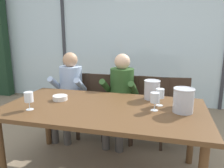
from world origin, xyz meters
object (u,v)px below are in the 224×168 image
person_pale_blue_shirt (69,89)px  wine_glass_center_pour (155,98)px  chair_center (122,102)px  chair_left_of_center (96,100)px  ice_bucket_secondary (152,89)px  ice_bucket_primary (183,100)px  wine_glass_by_right_taster (29,98)px  tasting_bowl (60,98)px  chair_near_curtain (74,98)px  person_olive_shirt (120,92)px  dining_table (103,114)px  chair_near_window_right (175,106)px  wine_glass_near_bucket (178,94)px  chair_right_of_center (151,104)px  wine_glass_by_left_taster (160,94)px

person_pale_blue_shirt → wine_glass_center_pour: (1.24, -0.78, 0.19)m
chair_center → wine_glass_center_pour: (0.50, -0.90, 0.36)m
chair_left_of_center → ice_bucket_secondary: size_ratio=4.14×
ice_bucket_primary → wine_glass_by_right_taster: size_ratio=1.31×
chair_left_of_center → tasting_bowl: chair_left_of_center is taller
chair_near_curtain → ice_bucket_secondary: bearing=-22.2°
person_olive_shirt → person_pale_blue_shirt: bearing=-175.3°
ice_bucket_secondary → dining_table: bearing=-139.1°
chair_near_window_right → chair_left_of_center: bearing=172.5°
chair_left_of_center → wine_glass_near_bucket: bearing=-32.2°
chair_right_of_center → chair_center: bearing=-175.4°
chair_near_curtain → chair_left_of_center: size_ratio=1.00×
chair_right_of_center → wine_glass_by_left_taster: bearing=-74.3°
person_pale_blue_shirt → tasting_bowl: size_ratio=7.49×
dining_table → wine_glass_near_bucket: 0.77m
chair_left_of_center → tasting_bowl: (-0.14, -0.82, 0.27)m
tasting_bowl → wine_glass_near_bucket: wine_glass_near_bucket is taller
dining_table → chair_center: size_ratio=2.29×
chair_right_of_center → ice_bucket_secondary: bearing=-80.3°
chair_center → tasting_bowl: size_ratio=5.47×
wine_glass_by_left_taster → wine_glass_near_bucket: bearing=12.7°
person_pale_blue_shirt → tasting_bowl: (0.23, -0.70, 0.09)m
dining_table → wine_glass_near_bucket: bearing=16.6°
person_olive_shirt → chair_left_of_center: bearing=167.8°
tasting_bowl → chair_near_window_right: bearing=33.8°
chair_near_curtain → chair_near_window_right: (1.45, 0.01, 0.00)m
chair_right_of_center → wine_glass_center_pour: bearing=-78.6°
tasting_bowl → person_olive_shirt: bearing=53.6°
chair_left_of_center → person_olive_shirt: 0.43m
chair_near_curtain → ice_bucket_secondary: size_ratio=4.14×
person_olive_shirt → tasting_bowl: person_olive_shirt is taller
chair_center → tasting_bowl: 1.01m
chair_near_window_right → wine_glass_by_left_taster: size_ratio=4.98×
chair_left_of_center → chair_center: (0.38, 0.01, 0.00)m
wine_glass_near_bucket → wine_glass_by_right_taster: (-1.37, -0.47, 0.00)m
wine_glass_near_bucket → tasting_bowl: bearing=-174.4°
chair_center → wine_glass_center_pour: 1.09m
chair_center → person_olive_shirt: person_olive_shirt is taller
person_olive_shirt → wine_glass_by_right_taster: size_ratio=6.82×
dining_table → wine_glass_by_left_taster: (0.54, 0.17, 0.19)m
wine_glass_near_bucket → wine_glass_by_right_taster: 1.45m
dining_table → wine_glass_center_pour: bearing=1.9°
chair_center → person_pale_blue_shirt: 0.77m
dining_table → chair_right_of_center: size_ratio=2.29×
chair_left_of_center → ice_bucket_secondary: (0.82, -0.53, 0.35)m
dining_table → ice_bucket_primary: ice_bucket_primary is taller
chair_near_curtain → wine_glass_by_right_taster: 1.22m
ice_bucket_primary → wine_glass_near_bucket: ice_bucket_primary is taller
person_olive_shirt → wine_glass_by_right_taster: person_olive_shirt is taller
ice_bucket_primary → chair_right_of_center: bearing=111.8°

